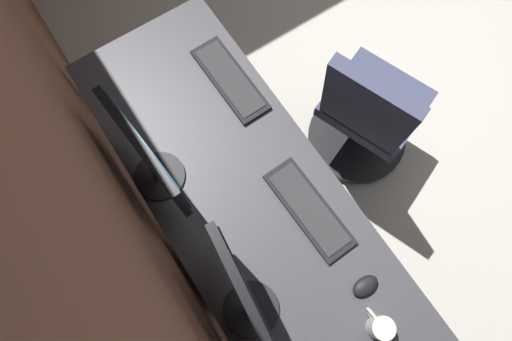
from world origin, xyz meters
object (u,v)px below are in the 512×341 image
object	(u,v)px
monitor_primary	(148,157)
keyboard_spare	(230,79)
monitor_secondary	(252,308)
office_chair	(367,115)
keyboard_main	(309,209)
drawer_pedestal	(258,241)
coffee_mug	(380,327)
mouse_main	(365,286)

from	to	relation	value
monitor_primary	keyboard_spare	bearing A→B (deg)	-65.44
monitor_secondary	office_chair	bearing A→B (deg)	-65.00
monitor_primary	keyboard_main	size ratio (longest dim) A/B	1.09
drawer_pedestal	keyboard_spare	xyz separation A→B (m)	(0.59, -0.25, 0.39)
monitor_secondary	coffee_mug	bearing A→B (deg)	-131.36
keyboard_main	mouse_main	xyz separation A→B (m)	(-0.35, -0.00, 0.01)
monitor_secondary	keyboard_spare	world-z (taller)	monitor_secondary
coffee_mug	office_chair	distance (m)	1.02
monitor_primary	coffee_mug	distance (m)	1.00
drawer_pedestal	mouse_main	size ratio (longest dim) A/B	6.68
keyboard_main	coffee_mug	xyz separation A→B (m)	(-0.48, 0.05, 0.04)
monitor_primary	coffee_mug	xyz separation A→B (m)	(-0.92, -0.36, -0.18)
monitor_secondary	mouse_main	distance (m)	0.48
monitor_secondary	mouse_main	xyz separation A→B (m)	(-0.16, -0.39, -0.23)
drawer_pedestal	coffee_mug	size ratio (longest dim) A/B	5.70
monitor_primary	office_chair	xyz separation A→B (m)	(-0.17, -0.98, -0.50)
monitor_secondary	coffee_mug	xyz separation A→B (m)	(-0.30, -0.34, -0.19)
drawer_pedestal	office_chair	size ratio (longest dim) A/B	0.72
keyboard_main	coffee_mug	world-z (taller)	coffee_mug
keyboard_spare	monitor_secondary	bearing A→B (deg)	152.51
monitor_secondary	coffee_mug	distance (m)	0.49
keyboard_main	office_chair	xyz separation A→B (m)	(0.26, -0.57, -0.28)
monitor_secondary	keyboard_main	world-z (taller)	monitor_secondary
monitor_primary	office_chair	size ratio (longest dim) A/B	0.48
office_chair	coffee_mug	bearing A→B (deg)	140.14
drawer_pedestal	keyboard_spare	distance (m)	0.75
keyboard_spare	office_chair	size ratio (longest dim) A/B	0.44
drawer_pedestal	office_chair	world-z (taller)	office_chair
drawer_pedestal	mouse_main	xyz separation A→B (m)	(-0.40, -0.20, 0.40)
keyboard_main	monitor_primary	bearing A→B (deg)	43.46
monitor_primary	coffee_mug	size ratio (longest dim) A/B	3.80
mouse_main	coffee_mug	world-z (taller)	coffee_mug
keyboard_spare	office_chair	bearing A→B (deg)	-126.23
mouse_main	office_chair	distance (m)	0.88
drawer_pedestal	coffee_mug	distance (m)	0.71
office_chair	monitor_secondary	bearing A→B (deg)	115.00
monitor_primary	keyboard_spare	size ratio (longest dim) A/B	1.10
mouse_main	office_chair	xyz separation A→B (m)	(0.61, -0.57, -0.29)
monitor_secondary	office_chair	distance (m)	1.17
keyboard_spare	drawer_pedestal	bearing A→B (deg)	157.23
monitor_secondary	keyboard_spare	size ratio (longest dim) A/B	1.24
monitor_primary	drawer_pedestal	bearing A→B (deg)	-150.68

